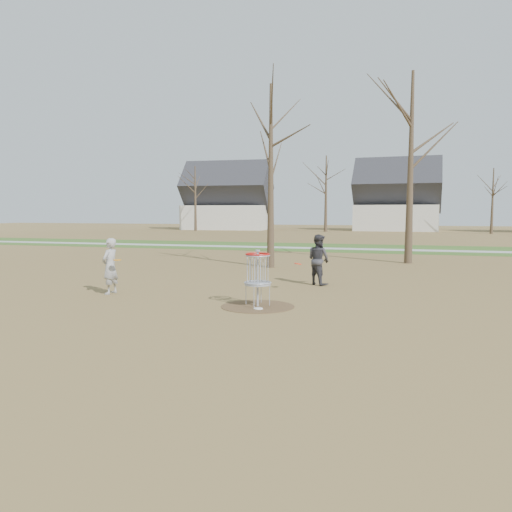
% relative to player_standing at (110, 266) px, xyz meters
% --- Properties ---
extents(ground, '(160.00, 160.00, 0.00)m').
position_rel_player_standing_xyz_m(ground, '(4.51, -0.60, -0.79)').
color(ground, brown).
rests_on(ground, ground).
extents(green_band, '(160.00, 8.00, 0.01)m').
position_rel_player_standing_xyz_m(green_band, '(4.51, 20.40, -0.78)').
color(green_band, '#2D5119').
rests_on(green_band, ground).
extents(footpath, '(160.00, 1.50, 0.01)m').
position_rel_player_standing_xyz_m(footpath, '(4.51, 19.40, -0.77)').
color(footpath, '#9E9E99').
rests_on(footpath, green_band).
extents(dirt_circle, '(1.80, 1.80, 0.01)m').
position_rel_player_standing_xyz_m(dirt_circle, '(4.51, -0.60, -0.78)').
color(dirt_circle, '#47331E').
rests_on(dirt_circle, ground).
extents(player_standing, '(0.41, 0.59, 1.57)m').
position_rel_player_standing_xyz_m(player_standing, '(0.00, 0.00, 0.00)').
color(player_standing, '#A3A3A3').
rests_on(player_standing, ground).
extents(player_throwing, '(0.99, 0.95, 1.60)m').
position_rel_player_standing_xyz_m(player_throwing, '(5.28, 3.51, 0.01)').
color(player_throwing, '#37363B').
rests_on(player_throwing, ground).
extents(disc_grounded, '(0.22, 0.22, 0.02)m').
position_rel_player_standing_xyz_m(disc_grounded, '(4.63, -0.94, -0.77)').
color(disc_grounded, white).
rests_on(disc_grounded, dirt_circle).
extents(discs_in_play, '(4.76, 2.54, 0.24)m').
position_rel_player_standing_xyz_m(discs_in_play, '(2.76, 0.98, 0.11)').
color(discs_in_play, '#FF2B0D').
rests_on(discs_in_play, ground).
extents(disc_golf_basket, '(0.64, 0.64, 1.35)m').
position_rel_player_standing_xyz_m(disc_golf_basket, '(4.51, -0.60, 0.13)').
color(disc_golf_basket, '#9EA3AD').
rests_on(disc_golf_basket, ground).
extents(bare_trees, '(52.62, 44.98, 9.00)m').
position_rel_player_standing_xyz_m(bare_trees, '(6.29, 35.19, 4.56)').
color(bare_trees, '#382B1E').
rests_on(bare_trees, ground).
extents(houses_row, '(56.51, 10.01, 7.26)m').
position_rel_player_standing_xyz_m(houses_row, '(8.83, 51.96, 2.74)').
color(houses_row, silver).
rests_on(houses_row, ground).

